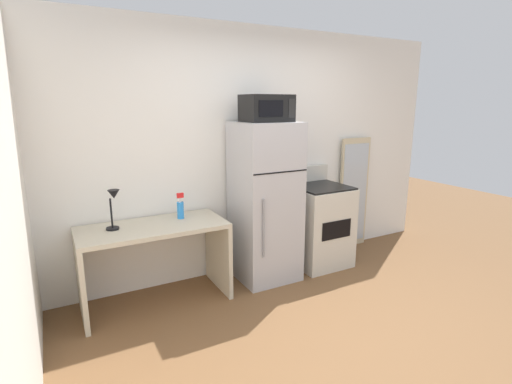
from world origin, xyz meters
name	(u,v)px	position (x,y,z in m)	size (l,w,h in m)	color
ground_plane	(352,339)	(0.00, 0.00, 0.00)	(12.00, 12.00, 0.00)	brown
wall_back_white	(251,152)	(0.00, 1.70, 1.30)	(5.00, 0.10, 2.60)	white
desk	(154,248)	(-1.20, 1.33, 0.53)	(1.30, 0.60, 0.75)	beige
desk_lamp	(113,203)	(-1.51, 1.37, 0.99)	(0.14, 0.12, 0.35)	black
spray_bottle	(180,208)	(-0.91, 1.42, 0.85)	(0.06, 0.06, 0.25)	#2D8CEA
refrigerator	(265,202)	(-0.03, 1.33, 0.82)	(0.60, 0.62, 1.64)	#B7B7BC
microwave	(267,108)	(-0.03, 1.31, 1.77)	(0.46, 0.35, 0.26)	black
oven_range	(319,225)	(0.68, 1.33, 0.47)	(0.60, 0.61, 1.10)	beige
leaning_mirror	(354,193)	(1.42, 1.59, 0.70)	(0.44, 0.03, 1.40)	#C6B793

